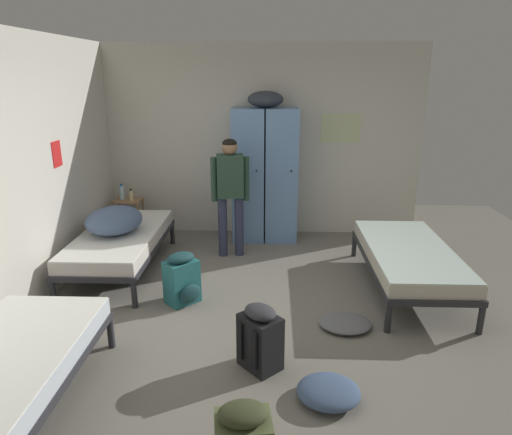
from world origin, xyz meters
name	(u,v)px	position (x,y,z in m)	size (l,w,h in m)	color
ground_plane	(255,317)	(0.00, 0.00, 0.00)	(8.14, 8.14, 0.00)	slate
room_backdrop	(157,159)	(-1.18, 1.21, 1.35)	(4.53, 5.15, 2.70)	beige
locker_bank	(265,172)	(0.05, 2.26, 0.97)	(0.90, 0.55, 2.07)	#6B93C6
shelf_unit	(129,215)	(-1.91, 2.22, 0.35)	(0.38, 0.30, 0.57)	#99704C
bed_right	(409,256)	(1.66, 0.70, 0.38)	(0.90, 1.90, 0.49)	#28282D
bed_left_rear	(120,241)	(-1.66, 1.07, 0.38)	(0.90, 1.90, 0.49)	#28282D
bedding_heap	(114,220)	(-1.71, 1.07, 0.64)	(0.64, 0.76, 0.30)	slate
person_traveler	(230,187)	(-0.37, 1.59, 0.92)	(0.48, 0.24, 1.53)	#2D334C
water_bottle	(122,192)	(-1.99, 2.24, 0.67)	(0.06, 0.06, 0.22)	#B2DBEA
lotion_bottle	(131,195)	(-1.84, 2.18, 0.65)	(0.05, 0.05, 0.17)	beige
backpack_teal	(182,279)	(-0.76, 0.28, 0.26)	(0.42, 0.42, 0.55)	#23666B
backpack_black	(261,338)	(0.08, -0.78, 0.26)	(0.42, 0.42, 0.55)	black
clothes_pile_denim	(328,392)	(0.58, -1.17, 0.07)	(0.47, 0.43, 0.14)	#42567A
clothes_pile_grey	(345,323)	(0.86, -0.16, 0.04)	(0.49, 0.40, 0.08)	slate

